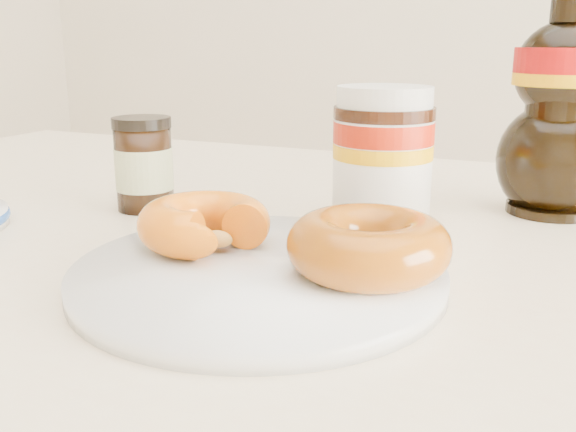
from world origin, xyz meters
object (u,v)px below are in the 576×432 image
at_px(donut_bitten, 204,223).
at_px(dark_jar, 144,165).
at_px(plate, 258,274).
at_px(dining_table, 300,345).
at_px(nutella_jar, 383,152).
at_px(donut_whole, 368,245).
at_px(syrup_bottle, 561,103).

distance_m(donut_bitten, dark_jar, 0.17).
height_order(plate, donut_bitten, donut_bitten).
xyz_separation_m(dining_table, dark_jar, (-0.19, 0.06, 0.13)).
relative_size(donut_bitten, nutella_jar, 0.80).
distance_m(plate, nutella_jar, 0.19).
height_order(donut_whole, nutella_jar, nutella_jar).
bearing_deg(dining_table, donut_whole, -39.47).
relative_size(nutella_jar, dark_jar, 1.37).
distance_m(nutella_jar, syrup_bottle, 0.18).
bearing_deg(plate, donut_whole, 13.35).
height_order(syrup_bottle, dark_jar, syrup_bottle).
height_order(dining_table, dark_jar, dark_jar).
xyz_separation_m(plate, donut_bitten, (-0.06, 0.02, 0.02)).
bearing_deg(dining_table, donut_bitten, -134.80).
xyz_separation_m(donut_whole, syrup_bottle, (0.10, 0.26, 0.07)).
bearing_deg(donut_bitten, syrup_bottle, 37.85).
distance_m(dining_table, plate, 0.12).
height_order(dining_table, donut_whole, donut_whole).
relative_size(donut_whole, dark_jar, 1.20).
bearing_deg(nutella_jar, syrup_bottle, 38.14).
bearing_deg(dining_table, plate, -88.52).
bearing_deg(dining_table, nutella_jar, 67.64).
bearing_deg(plate, syrup_bottle, 58.16).
relative_size(dining_table, nutella_jar, 11.38).
bearing_deg(dark_jar, donut_whole, -23.96).
relative_size(dining_table, donut_whole, 13.01).
distance_m(dining_table, nutella_jar, 0.18).
bearing_deg(nutella_jar, dining_table, -112.36).
bearing_deg(donut_bitten, dark_jar, 130.42).
relative_size(dining_table, plate, 5.51).
bearing_deg(plate, dining_table, 91.48).
xyz_separation_m(nutella_jar, syrup_bottle, (0.14, 0.11, 0.04)).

